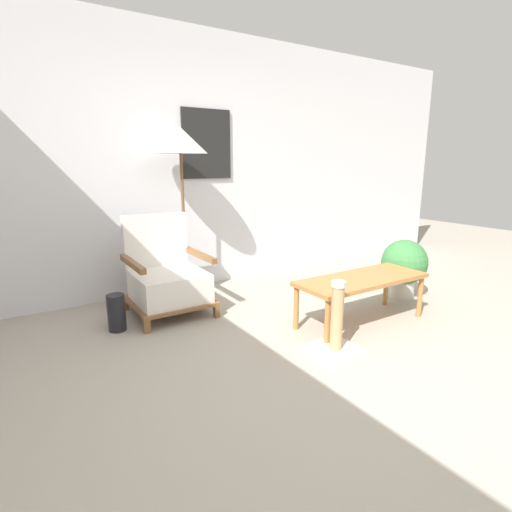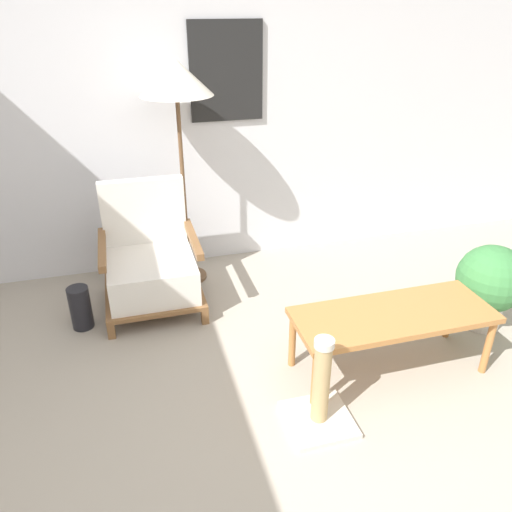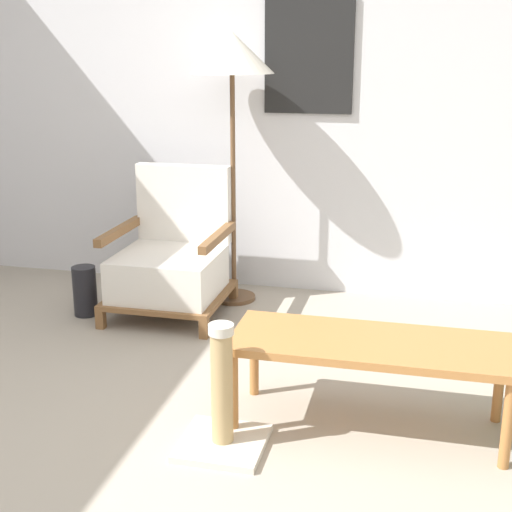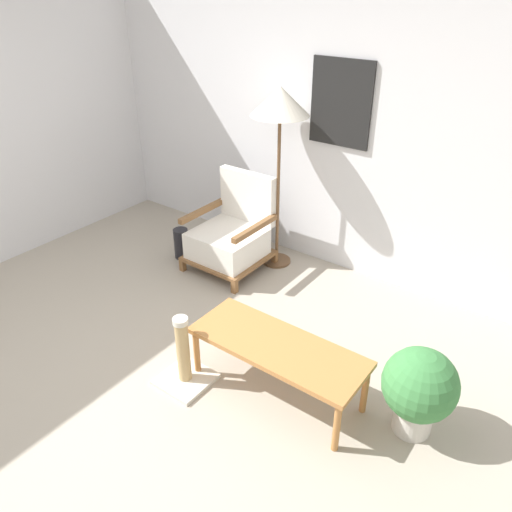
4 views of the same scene
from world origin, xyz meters
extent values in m
plane|color=#A89E8E|center=(0.00, 0.00, 0.00)|extent=(14.00, 14.00, 0.00)
cube|color=silver|center=(0.00, 2.47, 1.35)|extent=(8.00, 0.06, 2.70)
cube|color=black|center=(0.20, 2.42, 1.55)|extent=(0.56, 0.02, 0.72)
cube|color=brown|center=(-0.85, 1.46, 0.06)|extent=(0.05, 0.05, 0.11)
cube|color=brown|center=(-0.21, 1.46, 0.06)|extent=(0.05, 0.05, 0.11)
cube|color=brown|center=(-0.85, 2.09, 0.06)|extent=(0.05, 0.05, 0.11)
cube|color=brown|center=(-0.21, 2.09, 0.06)|extent=(0.05, 0.05, 0.11)
cube|color=brown|center=(-0.53, 1.78, 0.13)|extent=(0.69, 0.68, 0.03)
cube|color=white|center=(-0.53, 1.76, 0.27)|extent=(0.61, 0.58, 0.25)
cube|color=white|center=(-0.53, 2.08, 0.64)|extent=(0.61, 0.08, 0.49)
cube|color=brown|center=(-0.84, 1.78, 0.52)|extent=(0.05, 0.62, 0.05)
cube|color=brown|center=(-0.21, 1.78, 0.52)|extent=(0.05, 0.62, 0.05)
cylinder|color=brown|center=(-0.21, 2.13, 0.01)|extent=(0.28, 0.28, 0.03)
cylinder|color=brown|center=(-0.21, 2.13, 0.73)|extent=(0.03, 0.03, 1.42)
cone|color=silver|center=(-0.21, 2.13, 1.57)|extent=(0.51, 0.51, 0.24)
cube|color=#B2753D|center=(0.78, 0.68, 0.39)|extent=(1.19, 0.46, 0.04)
cylinder|color=#B2753D|center=(0.23, 0.49, 0.19)|extent=(0.04, 0.04, 0.37)
cylinder|color=#B2753D|center=(1.34, 0.49, 0.19)|extent=(0.04, 0.04, 0.37)
cylinder|color=#B2753D|center=(0.23, 0.87, 0.19)|extent=(0.04, 0.04, 0.37)
cylinder|color=#B2753D|center=(1.34, 0.87, 0.19)|extent=(0.04, 0.04, 0.37)
cylinder|color=black|center=(-1.03, 1.64, 0.15)|extent=(0.15, 0.15, 0.31)
cylinder|color=beige|center=(1.65, 0.92, 0.09)|extent=(0.24, 0.24, 0.18)
sphere|color=#3D7F42|center=(1.65, 0.92, 0.37)|extent=(0.46, 0.46, 0.46)
cube|color=beige|center=(0.21, 0.38, 0.01)|extent=(0.35, 0.35, 0.03)
cylinder|color=tan|center=(0.21, 0.38, 0.27)|extent=(0.09, 0.09, 0.48)
cylinder|color=beige|center=(0.21, 0.38, 0.53)|extent=(0.10, 0.10, 0.04)
camera|label=1|loc=(-1.73, -1.58, 1.36)|focal=28.00mm
camera|label=2|loc=(-0.65, -1.44, 2.04)|focal=35.00mm
camera|label=3|loc=(0.96, -2.14, 1.60)|focal=50.00mm
camera|label=4|loc=(2.17, -1.43, 2.51)|focal=35.00mm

